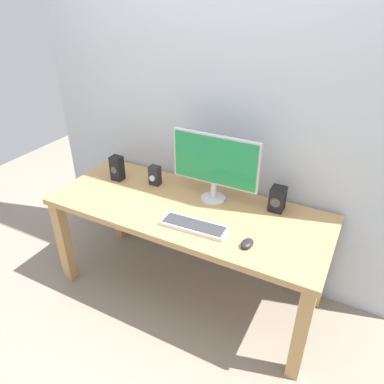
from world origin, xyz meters
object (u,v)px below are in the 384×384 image
speaker_right (277,199)px  monitor (215,164)px  audio_controller (155,175)px  keyboard_primary (194,226)px  mouse (247,243)px  desk (188,220)px  speaker_left (117,168)px

speaker_right → monitor: bearing=-170.6°
speaker_right → audio_controller: bearing=-175.0°
monitor → keyboard_primary: size_ratio=1.42×
keyboard_primary → mouse: (0.33, -0.01, 0.00)m
desk → speaker_right: size_ratio=11.54×
mouse → audio_controller: audio_controller is taller
monitor → mouse: size_ratio=6.15×
keyboard_primary → speaker_right: 0.56m
speaker_left → audio_controller: speaker_left is taller
mouse → speaker_left: speaker_left is taller
speaker_left → audio_controller: bearing=12.7°
desk → mouse: bearing=-22.4°
mouse → speaker_left: bearing=172.9°
keyboard_primary → monitor: bearing=95.5°
monitor → desk: bearing=-121.7°
monitor → audio_controller: 0.49m
audio_controller → mouse: bearing=-23.5°
keyboard_primary → speaker_left: speaker_left is taller
speaker_right → desk: bearing=-155.0°
desk → mouse: 0.52m
speaker_right → audio_controller: (-0.85, -0.07, -0.01)m
mouse → speaker_right: size_ratio=0.60×
speaker_right → mouse: bearing=-94.6°
monitor → keyboard_primary: monitor is taller
monitor → mouse: monitor is taller
keyboard_primary → speaker_right: speaker_right is taller
monitor → speaker_left: 0.75m
monitor → speaker_left: size_ratio=3.24×
mouse → speaker_left: 1.13m
desk → speaker_left: size_ratio=10.06×
audio_controller → desk: bearing=-24.9°
desk → speaker_left: speaker_left is taller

